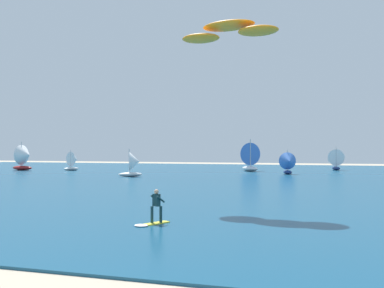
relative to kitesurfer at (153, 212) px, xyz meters
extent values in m
cube|color=navy|center=(1.84, 36.85, -0.65)|extent=(160.00, 90.00, 0.10)
cube|color=yellow|center=(0.09, 0.17, -0.58)|extent=(1.05, 1.44, 0.05)
cylinder|color=#143338|center=(-0.10, 0.07, -0.15)|extent=(0.14, 0.14, 0.80)
cylinder|color=#143338|center=(0.28, 0.27, -0.15)|extent=(0.14, 0.14, 0.80)
cube|color=#143338|center=(0.09, 0.17, 0.55)|extent=(0.42, 0.36, 0.60)
sphere|color=tan|center=(0.09, 0.17, 0.96)|extent=(0.22, 0.22, 0.22)
cylinder|color=#143338|center=(-0.07, 0.34, 0.60)|extent=(0.32, 0.49, 0.39)
cylinder|color=#143338|center=(0.32, 0.14, 0.60)|extent=(0.32, 0.49, 0.39)
ellipsoid|color=white|center=(-0.36, -0.67, -0.56)|extent=(0.90, 0.86, 0.08)
ellipsoid|color=orange|center=(2.26, 7.21, 10.89)|extent=(3.79, 2.69, 0.40)
ellipsoid|color=orange|center=(0.33, 7.58, 10.31)|extent=(2.88, 2.52, 0.40)
ellipsoid|color=orange|center=(4.18, 6.84, 10.31)|extent=(2.88, 2.52, 0.40)
ellipsoid|color=navy|center=(10.93, 58.64, -0.28)|extent=(1.72, 3.56, 0.64)
cylinder|color=silver|center=(10.96, 58.49, 1.74)|extent=(0.11, 0.11, 3.41)
cone|color=white|center=(10.83, 59.22, 1.57)|extent=(3.07, 1.94, 2.87)
ellipsoid|color=silver|center=(-16.06, 32.29, -0.31)|extent=(3.28, 2.34, 0.59)
cylinder|color=silver|center=(-16.19, 32.22, 1.55)|extent=(0.10, 0.10, 3.13)
cone|color=white|center=(-15.57, 32.53, 1.39)|extent=(2.38, 2.96, 2.63)
ellipsoid|color=silver|center=(-32.82, 44.71, -0.32)|extent=(2.06, 3.15, 0.56)
cylinder|color=silver|center=(-32.87, 44.58, 1.45)|extent=(0.09, 0.09, 2.98)
cone|color=white|center=(-32.63, 45.19, 1.30)|extent=(2.81, 2.14, 2.51)
ellipsoid|color=maroon|center=(-41.48, 43.04, -0.21)|extent=(4.27, 1.84, 0.78)
cylinder|color=silver|center=(-41.67, 43.06, 2.25)|extent=(0.13, 0.13, 4.14)
cone|color=white|center=(-40.77, 42.97, 2.04)|extent=(2.16, 3.65, 3.48)
ellipsoid|color=navy|center=(3.60, 44.09, -0.32)|extent=(1.93, 3.18, 0.56)
cylinder|color=silver|center=(3.55, 44.22, 1.46)|extent=(0.09, 0.09, 3.01)
cone|color=#3F72CC|center=(3.76, 43.60, 1.31)|extent=(2.81, 2.04, 2.53)
ellipsoid|color=white|center=(-2.98, 50.91, -0.18)|extent=(3.93, 4.47, 0.84)
cylinder|color=silver|center=(-2.85, 50.74, 2.46)|extent=(0.14, 0.14, 4.46)
cone|color=#3F72CC|center=(-3.45, 51.51, 2.24)|extent=(4.16, 3.83, 3.75)
camera|label=1|loc=(7.56, -19.12, 3.02)|focal=39.55mm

